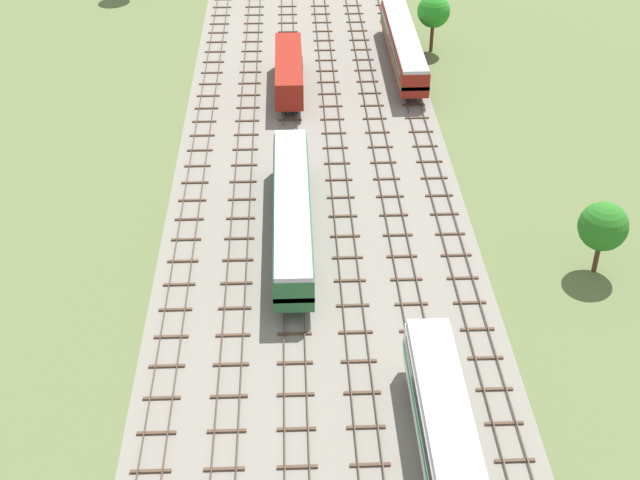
% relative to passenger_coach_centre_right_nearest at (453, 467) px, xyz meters
% --- Properties ---
extents(ground_plane, '(480.00, 480.00, 0.00)m').
position_rel_passenger_coach_centre_right_nearest_xyz_m(ground_plane, '(-6.39, 42.10, -2.61)').
color(ground_plane, '#5B6B3D').
extents(ballast_bed, '(25.28, 176.00, 0.01)m').
position_rel_passenger_coach_centre_right_nearest_xyz_m(ballast_bed, '(-6.39, 42.10, -2.61)').
color(ballast_bed, gray).
rests_on(ballast_bed, ground).
extents(track_far_left, '(2.40, 126.00, 0.29)m').
position_rel_passenger_coach_centre_right_nearest_xyz_m(track_far_left, '(-17.03, 43.10, -2.48)').
color(track_far_left, '#47382D').
rests_on(track_far_left, ground).
extents(track_left, '(2.40, 126.00, 0.29)m').
position_rel_passenger_coach_centre_right_nearest_xyz_m(track_left, '(-12.77, 43.10, -2.48)').
color(track_left, '#47382D').
rests_on(track_left, ground).
extents(track_centre_left, '(2.40, 126.00, 0.29)m').
position_rel_passenger_coach_centre_right_nearest_xyz_m(track_centre_left, '(-8.51, 43.10, -2.48)').
color(track_centre_left, '#47382D').
rests_on(track_centre_left, ground).
extents(track_centre, '(2.40, 126.00, 0.29)m').
position_rel_passenger_coach_centre_right_nearest_xyz_m(track_centre, '(-4.26, 43.10, -2.48)').
color(track_centre, '#47382D').
rests_on(track_centre, ground).
extents(track_centre_right, '(2.40, 126.00, 0.29)m').
position_rel_passenger_coach_centre_right_nearest_xyz_m(track_centre_right, '(-0.00, 43.10, -2.48)').
color(track_centre_right, '#47382D').
rests_on(track_centre_right, ground).
extents(track_right, '(2.40, 126.00, 0.29)m').
position_rel_passenger_coach_centre_right_nearest_xyz_m(track_right, '(4.26, 43.10, -2.48)').
color(track_right, '#47382D').
rests_on(track_right, ground).
extents(passenger_coach_centre_right_nearest, '(2.96, 22.00, 3.80)m').
position_rel_passenger_coach_centre_right_nearest_xyz_m(passenger_coach_centre_right_nearest, '(0.00, 0.00, 0.00)').
color(passenger_coach_centre_right_nearest, white).
rests_on(passenger_coach_centre_right_nearest, ground).
extents(passenger_coach_centre_left_near, '(2.96, 22.00, 3.80)m').
position_rel_passenger_coach_centre_right_nearest_xyz_m(passenger_coach_centre_left_near, '(-8.51, 26.60, 0.00)').
color(passenger_coach_centre_left_near, '#286638').
rests_on(passenger_coach_centre_left_near, ground).
extents(freight_boxcar_centre_left_mid, '(2.87, 14.00, 3.60)m').
position_rel_passenger_coach_centre_right_nearest_xyz_m(freight_boxcar_centre_left_mid, '(-8.51, 54.39, -0.16)').
color(freight_boxcar_centre_left_mid, maroon).
rests_on(freight_boxcar_centre_left_mid, ground).
extents(passenger_coach_right_midfar, '(2.96, 22.00, 3.80)m').
position_rel_passenger_coach_centre_right_nearest_xyz_m(passenger_coach_right_midfar, '(4.26, 60.85, 0.00)').
color(passenger_coach_right_midfar, maroon).
rests_on(passenger_coach_right_midfar, ground).
extents(lineside_tree_0, '(3.75, 3.75, 6.67)m').
position_rel_passenger_coach_centre_right_nearest_xyz_m(lineside_tree_0, '(8.11, 65.05, 2.15)').
color(lineside_tree_0, '#4C331E').
rests_on(lineside_tree_0, ground).
extents(lineside_tree_1, '(3.71, 3.71, 5.91)m').
position_rel_passenger_coach_centre_right_nearest_xyz_m(lineside_tree_1, '(14.45, 21.26, 1.42)').
color(lineside_tree_1, '#4C331E').
rests_on(lineside_tree_1, ground).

